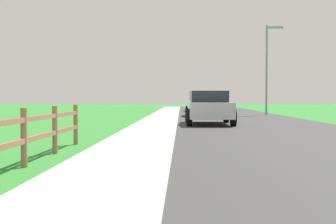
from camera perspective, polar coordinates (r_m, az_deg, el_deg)
name	(u,v)px	position (r m, az deg, el deg)	size (l,w,h in m)	color
ground_plane	(178,120)	(24.51, 1.26, -0.98)	(120.00, 120.00, 0.00)	#2F7B2F
road_asphalt	(238,118)	(26.71, 8.82, -0.76)	(7.00, 66.00, 0.01)	#373737
curb_concrete	(127,118)	(26.70, -5.16, -0.75)	(6.00, 66.00, 0.01)	#A5B4A4
grass_verge	(102,118)	(26.92, -8.33, -0.73)	(5.00, 66.00, 0.00)	#2F7B2F
parked_suv_silver	(209,107)	(20.44, 5.15, 0.59)	(2.10, 4.41, 1.49)	#B7BABF
parked_car_white	(203,104)	(29.19, 4.39, 1.01)	(2.16, 4.58, 1.61)	white
parked_car_blue	(199,102)	(39.97, 3.94, 1.23)	(2.03, 4.92, 1.58)	navy
street_lamp	(268,62)	(32.09, 12.47, 6.20)	(1.17, 0.20, 6.15)	gray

